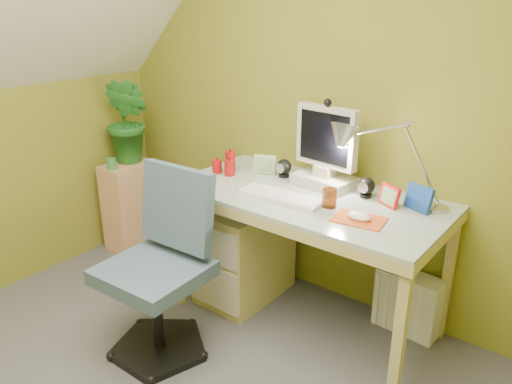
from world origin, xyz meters
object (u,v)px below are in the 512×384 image
Objects in this scene: monitor at (327,141)px; radiator at (408,302)px; desk_lamp at (405,143)px; side_ledge at (131,205)px; potted_plant at (129,121)px; task_chair at (153,269)px; desk at (305,259)px.

monitor is 1.04m from radiator.
desk_lamp is 0.98× the size of side_ledge.
potted_plant is 2.28m from radiator.
task_chair reaches higher than radiator.
desk_lamp reaches higher than potted_plant.
desk_lamp is at bearing 42.68° from task_chair.
radiator is at bearing 42.79° from task_chair.
desk_lamp is at bearing 3.23° from potted_plant.
side_ledge is at bearing -168.36° from monitor.
potted_plant reaches higher than task_chair.
desk_lamp is 0.64× the size of task_chair.
radiator is (2.12, 0.20, -0.80)m from potted_plant.
desk_lamp reaches higher than monitor.
radiator is (0.54, 0.09, -0.89)m from monitor.
monitor is 0.45m from desk_lamp.
side_ledge is (-2.03, -0.16, -0.80)m from desk_lamp.
monitor is 0.84× the size of potted_plant.
desk_lamp is (0.45, 0.18, 0.73)m from desk.
side_ledge is 1.83× the size of radiator.
side_ledge is (-1.58, 0.02, -0.07)m from desk.
desk is 4.13× the size of radiator.
desk is 0.64m from radiator.
desk_lamp is at bearing -129.84° from radiator.
potted_plant is 1.73× the size of radiator.
monitor is 1.76m from side_ledge.
monitor is at bearing 60.73° from task_chair.
monitor is 1.46× the size of radiator.
side_ledge is 1.06× the size of potted_plant.
potted_plant is at bearing 141.97° from task_chair.
task_chair is 1.46m from radiator.
monitor reaches higher than side_ledge.
desk_lamp is 0.96m from radiator.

